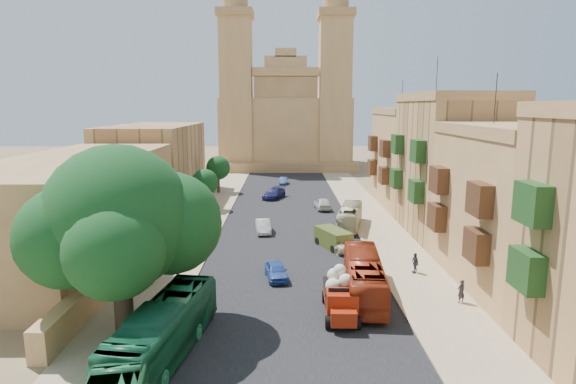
{
  "coord_description": "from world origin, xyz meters",
  "views": [
    {
      "loc": [
        -0.46,
        -21.66,
        12.57
      ],
      "look_at": [
        0.0,
        26.0,
        4.0
      ],
      "focal_mm": 30.0,
      "sensor_mm": 36.0,
      "label": 1
    }
  ],
  "objects_px": {
    "bus_cream_east": "(350,216)",
    "street_tree_a": "(151,233)",
    "street_tree_c": "(205,183)",
    "bus_green_north": "(164,330)",
    "car_dkblue": "(274,193)",
    "olive_pickup": "(333,239)",
    "pedestrian_a": "(461,291)",
    "car_cream": "(339,243)",
    "street_tree_b": "(185,204)",
    "car_white_a": "(263,226)",
    "car_blue_b": "(283,181)",
    "street_tree_d": "(218,168)",
    "pedestrian_c": "(415,263)",
    "ficus_tree": "(120,223)",
    "car_blue_a": "(276,271)",
    "church": "(286,121)",
    "car_white_b": "(322,204)",
    "red_truck": "(340,294)",
    "bus_red_east": "(364,277)"
  },
  "relations": [
    {
      "from": "street_tree_c",
      "to": "car_white_b",
      "type": "bearing_deg",
      "value": 0.73
    },
    {
      "from": "street_tree_b",
      "to": "church",
      "type": "bearing_deg",
      "value": 79.62
    },
    {
      "from": "street_tree_c",
      "to": "bus_green_north",
      "type": "bearing_deg",
      "value": -84.29
    },
    {
      "from": "street_tree_b",
      "to": "bus_red_east",
      "type": "relative_size",
      "value": 0.49
    },
    {
      "from": "street_tree_d",
      "to": "car_white_a",
      "type": "distance_m",
      "value": 24.15
    },
    {
      "from": "car_dkblue",
      "to": "bus_green_north",
      "type": "bearing_deg",
      "value": -75.77
    },
    {
      "from": "car_dkblue",
      "to": "car_white_b",
      "type": "distance_m",
      "value": 9.35
    },
    {
      "from": "car_blue_a",
      "to": "pedestrian_a",
      "type": "relative_size",
      "value": 2.31
    },
    {
      "from": "street_tree_d",
      "to": "pedestrian_c",
      "type": "xyz_separation_m",
      "value": [
        19.54,
        -34.74,
        -2.82
      ]
    },
    {
      "from": "ficus_tree",
      "to": "car_blue_a",
      "type": "relative_size",
      "value": 2.94
    },
    {
      "from": "ficus_tree",
      "to": "pedestrian_a",
      "type": "xyz_separation_m",
      "value": [
        20.41,
        3.58,
        -5.48
      ]
    },
    {
      "from": "car_dkblue",
      "to": "street_tree_b",
      "type": "bearing_deg",
      "value": -92.54
    },
    {
      "from": "church",
      "to": "red_truck",
      "type": "bearing_deg",
      "value": -87.65
    },
    {
      "from": "bus_green_north",
      "to": "car_cream",
      "type": "distance_m",
      "value": 21.32
    },
    {
      "from": "ficus_tree",
      "to": "street_tree_d",
      "type": "height_order",
      "value": "ficus_tree"
    },
    {
      "from": "red_truck",
      "to": "bus_red_east",
      "type": "distance_m",
      "value": 3.46
    },
    {
      "from": "street_tree_c",
      "to": "pedestrian_c",
      "type": "height_order",
      "value": "street_tree_c"
    },
    {
      "from": "bus_green_north",
      "to": "car_white_a",
      "type": "xyz_separation_m",
      "value": [
        4.0,
        24.24,
        -0.78
      ]
    },
    {
      "from": "bus_green_north",
      "to": "car_white_b",
      "type": "height_order",
      "value": "bus_green_north"
    },
    {
      "from": "street_tree_a",
      "to": "olive_pickup",
      "type": "bearing_deg",
      "value": 29.74
    },
    {
      "from": "street_tree_a",
      "to": "street_tree_c",
      "type": "relative_size",
      "value": 1.04
    },
    {
      "from": "church",
      "to": "street_tree_a",
      "type": "xyz_separation_m",
      "value": [
        -10.0,
        -66.61,
        -6.02
      ]
    },
    {
      "from": "street_tree_c",
      "to": "bus_green_north",
      "type": "height_order",
      "value": "street_tree_c"
    },
    {
      "from": "street_tree_a",
      "to": "car_blue_b",
      "type": "height_order",
      "value": "street_tree_a"
    },
    {
      "from": "car_dkblue",
      "to": "pedestrian_c",
      "type": "height_order",
      "value": "pedestrian_c"
    },
    {
      "from": "street_tree_b",
      "to": "car_blue_b",
      "type": "relative_size",
      "value": 1.46
    },
    {
      "from": "ficus_tree",
      "to": "bus_green_north",
      "type": "bearing_deg",
      "value": -45.98
    },
    {
      "from": "car_blue_a",
      "to": "car_cream",
      "type": "relative_size",
      "value": 0.83
    },
    {
      "from": "red_truck",
      "to": "pedestrian_a",
      "type": "relative_size",
      "value": 3.29
    },
    {
      "from": "bus_cream_east",
      "to": "car_white_a",
      "type": "distance_m",
      "value": 9.25
    },
    {
      "from": "bus_red_east",
      "to": "bus_green_north",
      "type": "bearing_deg",
      "value": 39.53
    },
    {
      "from": "church",
      "to": "red_truck",
      "type": "distance_m",
      "value": 73.27
    },
    {
      "from": "bus_cream_east",
      "to": "pedestrian_c",
      "type": "relative_size",
      "value": 5.28
    },
    {
      "from": "car_dkblue",
      "to": "pedestrian_a",
      "type": "distance_m",
      "value": 37.9
    },
    {
      "from": "bus_cream_east",
      "to": "street_tree_a",
      "type": "bearing_deg",
      "value": 56.05
    },
    {
      "from": "car_cream",
      "to": "car_dkblue",
      "type": "relative_size",
      "value": 0.88
    },
    {
      "from": "pedestrian_a",
      "to": "car_cream",
      "type": "bearing_deg",
      "value": -85.08
    },
    {
      "from": "church",
      "to": "bus_green_north",
      "type": "height_order",
      "value": "church"
    },
    {
      "from": "olive_pickup",
      "to": "car_blue_a",
      "type": "distance_m",
      "value": 9.32
    },
    {
      "from": "olive_pickup",
      "to": "car_dkblue",
      "type": "distance_m",
      "value": 23.98
    },
    {
      "from": "bus_green_north",
      "to": "pedestrian_a",
      "type": "distance_m",
      "value": 18.71
    },
    {
      "from": "street_tree_d",
      "to": "car_blue_a",
      "type": "distance_m",
      "value": 37.1
    },
    {
      "from": "church",
      "to": "ficus_tree",
      "type": "relative_size",
      "value": 3.43
    },
    {
      "from": "car_white_a",
      "to": "car_blue_b",
      "type": "relative_size",
      "value": 1.18
    },
    {
      "from": "street_tree_b",
      "to": "red_truck",
      "type": "distance_m",
      "value": 22.38
    },
    {
      "from": "bus_cream_east",
      "to": "pedestrian_a",
      "type": "relative_size",
      "value": 5.35
    },
    {
      "from": "bus_cream_east",
      "to": "olive_pickup",
      "type": "bearing_deg",
      "value": 84.32
    },
    {
      "from": "street_tree_b",
      "to": "red_truck",
      "type": "xyz_separation_m",
      "value": [
        12.99,
        -18.13,
        -1.92
      ]
    },
    {
      "from": "car_white_a",
      "to": "street_tree_c",
      "type": "bearing_deg",
      "value": 118.24
    },
    {
      "from": "olive_pickup",
      "to": "car_blue_a",
      "type": "height_order",
      "value": "olive_pickup"
    }
  ]
}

